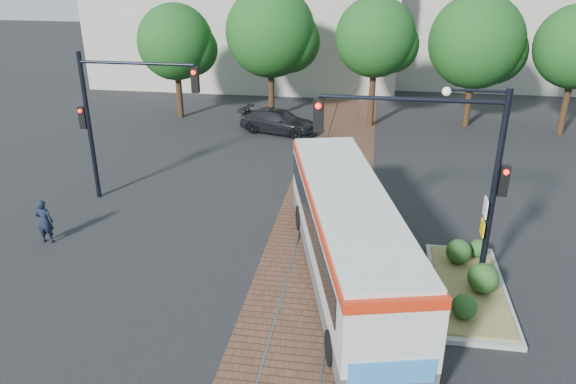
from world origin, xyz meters
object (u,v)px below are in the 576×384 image
traffic_island (470,281)px  city_bus (348,231)px  signal_pole_left (113,107)px  officer (45,221)px  parked_car (279,121)px  signal_pole_main (452,160)px

traffic_island → city_bus: bearing=176.5°
traffic_island → signal_pole_left: signal_pole_left is taller
city_bus → officer: 10.59m
signal_pole_left → parked_car: signal_pole_left is taller
officer → parked_car: 15.06m
city_bus → parked_car: (-4.61, 14.52, -0.98)m
signal_pole_left → parked_car: bearing=64.0°
traffic_island → signal_pole_left: (-13.19, 4.89, 3.54)m
officer → city_bus: bearing=170.2°
signal_pole_left → traffic_island: bearing=-20.4°
traffic_island → signal_pole_left: 14.50m
parked_car → officer: bearing=172.5°
city_bus → traffic_island: bearing=-17.3°
city_bus → traffic_island: (3.76, -0.23, -1.29)m
signal_pole_left → parked_car: size_ratio=1.35×
signal_pole_main → signal_pole_left: signal_pole_main is taller
city_bus → signal_pole_left: bearing=139.8°
traffic_island → officer: officer is taller
signal_pole_left → officer: size_ratio=3.70×
parked_car → traffic_island: bearing=-134.7°
signal_pole_left → officer: signal_pole_left is taller
signal_pole_main → officer: (-13.34, 0.82, -3.35)m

